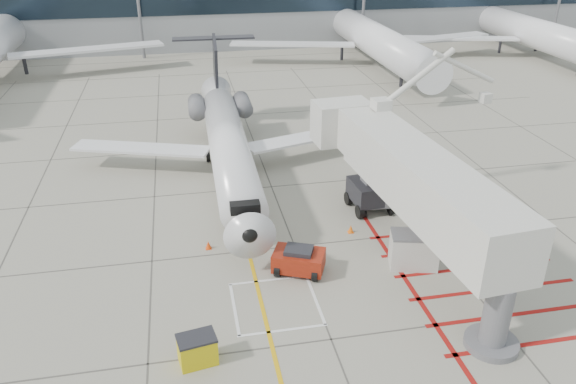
{
  "coord_description": "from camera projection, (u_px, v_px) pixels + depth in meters",
  "views": [
    {
      "loc": [
        -5.65,
        -22.79,
        17.01
      ],
      "look_at": [
        0.0,
        6.0,
        2.5
      ],
      "focal_mm": 35.0,
      "sensor_mm": 36.0,
      "label": 1
    }
  ],
  "objects": [
    {
      "name": "spill_bin",
      "position": [
        197.0,
        350.0,
        23.49
      ],
      "size": [
        1.71,
        1.29,
        1.34
      ],
      "primitive_type": null,
      "rotation": [
        0.0,
        0.0,
        0.18
      ],
      "color": "#CBB50B",
      "rests_on": "ground_plane"
    },
    {
      "name": "jet_bridge",
      "position": [
        424.0,
        195.0,
        28.87
      ],
      "size": [
        11.32,
        21.08,
        8.13
      ],
      "primitive_type": null,
      "rotation": [
        0.0,
        0.0,
        0.09
      ],
      "color": "silver",
      "rests_on": "ground_plane"
    },
    {
      "name": "cone_nose",
      "position": [
        208.0,
        245.0,
        31.76
      ],
      "size": [
        0.35,
        0.35,
        0.49
      ],
      "primitive_type": "cone",
      "color": "#E03F0B",
      "rests_on": "ground_plane"
    },
    {
      "name": "cone_side",
      "position": [
        351.0,
        229.0,
        33.38
      ],
      "size": [
        0.35,
        0.35,
        0.49
      ],
      "primitive_type": "cone",
      "color": "#F6620C",
      "rests_on": "ground_plane"
    },
    {
      "name": "bg_aircraft_c",
      "position": [
        370.0,
        16.0,
        69.61
      ],
      "size": [
        34.85,
        38.72,
        11.62
      ],
      "primitive_type": null,
      "color": "silver",
      "rests_on": "ground_plane"
    },
    {
      "name": "bg_aircraft_d",
      "position": [
        532.0,
        13.0,
        73.58
      ],
      "size": [
        33.19,
        36.88,
        11.06
      ],
      "primitive_type": null,
      "color": "silver",
      "rests_on": "ground_plane"
    },
    {
      "name": "ground_plane",
      "position": [
        311.0,
        287.0,
        28.56
      ],
      "size": [
        260.0,
        260.0,
        0.0
      ],
      "primitive_type": "plane",
      "color": "gray",
      "rests_on": "ground"
    },
    {
      "name": "baggage_cart",
      "position": [
        376.0,
        203.0,
        35.44
      ],
      "size": [
        2.12,
        1.4,
        1.3
      ],
      "primitive_type": null,
      "rotation": [
        0.0,
        0.0,
        -0.05
      ],
      "color": "#5D5C62",
      "rests_on": "ground_plane"
    },
    {
      "name": "pushback_tug",
      "position": [
        299.0,
        259.0,
        29.47
      ],
      "size": [
        3.08,
        2.56,
        1.54
      ],
      "primitive_type": null,
      "rotation": [
        0.0,
        0.0,
        -0.41
      ],
      "color": "maroon",
      "rests_on": "ground_plane"
    },
    {
      "name": "ground_power_unit",
      "position": [
        414.0,
        250.0,
        29.89
      ],
      "size": [
        2.76,
        2.02,
        1.96
      ],
      "primitive_type": null,
      "rotation": [
        0.0,
        0.0,
        -0.25
      ],
      "color": "beige",
      "rests_on": "ground_plane"
    },
    {
      "name": "regional_jet",
      "position": [
        230.0,
        136.0,
        37.2
      ],
      "size": [
        23.73,
        29.73,
        7.71
      ],
      "primitive_type": null,
      "rotation": [
        0.0,
        0.0,
        -0.01
      ],
      "color": "silver",
      "rests_on": "ground_plane"
    }
  ]
}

